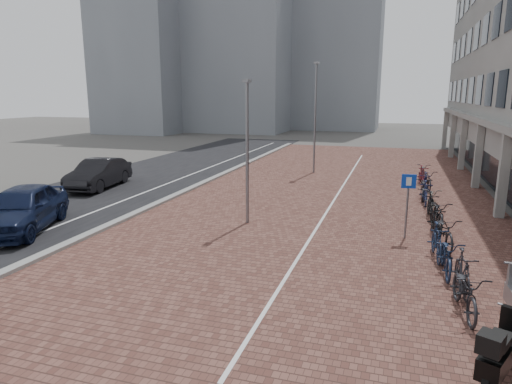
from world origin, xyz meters
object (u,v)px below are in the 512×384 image
at_px(car_dark, 99,174).
at_px(scooter_mid, 500,350).
at_px(parking_sign, 408,197).
at_px(car_navy, 22,208).

bearing_deg(car_dark, scooter_mid, -42.99).
bearing_deg(parking_sign, scooter_mid, -86.03).
height_order(car_dark, parking_sign, parking_sign).
relative_size(car_dark, parking_sign, 2.05).
bearing_deg(car_navy, car_dark, 85.46).
bearing_deg(car_navy, scooter_mid, -37.94).
height_order(car_navy, parking_sign, parking_sign).
xyz_separation_m(car_navy, parking_sign, (13.01, 3.08, 0.65)).
relative_size(car_navy, scooter_mid, 2.86).
height_order(car_navy, scooter_mid, car_navy).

